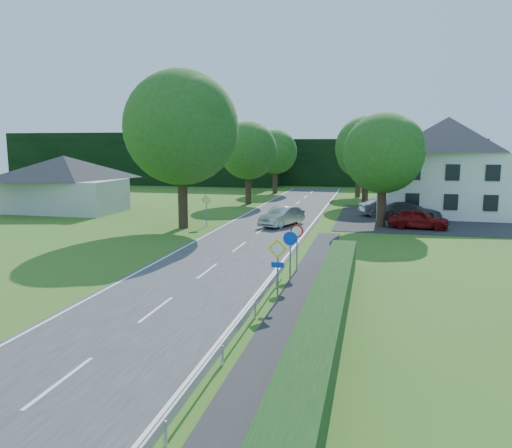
% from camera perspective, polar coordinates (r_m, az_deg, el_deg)
% --- Properties ---
extents(ground, '(160.00, 160.00, 0.00)m').
position_cam_1_polar(ground, '(14.76, -21.46, -16.57)').
color(ground, '#37611B').
rests_on(ground, ground).
extents(road, '(7.00, 80.00, 0.04)m').
position_cam_1_polar(road, '(32.40, -0.99, -1.96)').
color(road, '#333436').
rests_on(road, ground).
extents(footpath, '(1.50, 44.00, 0.04)m').
position_cam_1_polar(footpath, '(14.54, 0.42, -16.23)').
color(footpath, '#272729').
rests_on(footpath, ground).
extents(parking_pad, '(14.00, 16.00, 0.04)m').
position_cam_1_polar(parking_pad, '(44.44, 18.52, 0.59)').
color(parking_pad, '#272729').
rests_on(parking_pad, ground).
extents(line_edge_left, '(0.12, 80.00, 0.01)m').
position_cam_1_polar(line_edge_left, '(33.34, -6.41, -1.66)').
color(line_edge_left, white).
rests_on(line_edge_left, road).
extents(line_edge_right, '(0.12, 80.00, 0.01)m').
position_cam_1_polar(line_edge_right, '(31.77, 4.70, -2.17)').
color(line_edge_right, white).
rests_on(line_edge_right, road).
extents(line_centre, '(0.12, 80.00, 0.01)m').
position_cam_1_polar(line_centre, '(32.40, -0.99, -1.92)').
color(line_centre, white).
rests_on(line_centre, road).
extents(guardrail, '(0.12, 26.00, 0.69)m').
position_cam_1_polar(guardrail, '(12.13, -8.38, -20.07)').
color(guardrail, silver).
rests_on(guardrail, ground).
extents(hedge_right, '(1.20, 30.00, 1.30)m').
position_cam_1_polar(hedge_right, '(12.25, 5.66, -18.10)').
color(hedge_right, black).
rests_on(hedge_right, ground).
extents(tree_main, '(9.40, 9.40, 11.64)m').
position_cam_1_polar(tree_main, '(37.48, -8.49, 8.37)').
color(tree_main, '#254E17').
rests_on(tree_main, ground).
extents(tree_left_far, '(7.00, 7.00, 8.58)m').
position_cam_1_polar(tree_left_far, '(52.45, -0.89, 6.98)').
color(tree_left_far, '#254E17').
rests_on(tree_left_far, ground).
extents(tree_right_far, '(7.40, 7.40, 9.09)m').
position_cam_1_polar(tree_right_far, '(52.84, 12.47, 7.06)').
color(tree_right_far, '#254E17').
rests_on(tree_right_far, ground).
extents(tree_left_back, '(6.60, 6.60, 8.07)m').
position_cam_1_polar(tree_left_back, '(64.06, 2.20, 7.13)').
color(tree_left_back, '#254E17').
rests_on(tree_left_back, ground).
extents(tree_right_back, '(6.20, 6.20, 7.56)m').
position_cam_1_polar(tree_right_back, '(60.89, 11.64, 6.61)').
color(tree_right_back, '#254E17').
rests_on(tree_right_back, ground).
extents(tree_right_mid, '(7.00, 7.00, 8.58)m').
position_cam_1_polar(tree_right_mid, '(38.86, 14.31, 5.95)').
color(tree_right_mid, '#254E17').
rests_on(tree_right_mid, ground).
extents(treeline_left, '(44.00, 6.00, 8.00)m').
position_cam_1_polar(treeline_left, '(81.20, -13.00, 7.30)').
color(treeline_left, black).
rests_on(treeline_left, ground).
extents(treeline_right, '(30.00, 5.00, 7.00)m').
position_cam_1_polar(treeline_right, '(76.86, 13.52, 6.82)').
color(treeline_right, black).
rests_on(treeline_right, ground).
extents(bungalow_left, '(11.00, 6.50, 5.20)m').
position_cam_1_polar(bungalow_left, '(49.55, -21.01, 4.42)').
color(bungalow_left, '#B2B3AE').
rests_on(bungalow_left, ground).
extents(house_white, '(10.60, 8.40, 8.60)m').
position_cam_1_polar(house_white, '(47.24, 20.90, 6.29)').
color(house_white, white).
rests_on(house_white, ground).
extents(streetlight, '(2.03, 0.18, 8.00)m').
position_cam_1_polar(streetlight, '(40.85, 13.67, 6.36)').
color(streetlight, gray).
rests_on(streetlight, ground).
extents(sign_priority_right, '(0.78, 0.09, 2.59)m').
position_cam_1_polar(sign_priority_right, '(19.64, 2.49, -3.98)').
color(sign_priority_right, gray).
rests_on(sign_priority_right, ground).
extents(sign_roundabout, '(0.64, 0.08, 2.37)m').
position_cam_1_polar(sign_roundabout, '(22.55, 3.93, -2.60)').
color(sign_roundabout, gray).
rests_on(sign_roundabout, ground).
extents(sign_speed_limit, '(0.64, 0.11, 2.37)m').
position_cam_1_polar(sign_speed_limit, '(24.46, 4.70, -1.46)').
color(sign_speed_limit, gray).
rests_on(sign_speed_limit, ground).
extents(sign_priority_left, '(0.78, 0.09, 2.44)m').
position_cam_1_polar(sign_priority_left, '(38.14, -5.71, 2.25)').
color(sign_priority_left, gray).
rests_on(sign_priority_left, ground).
extents(moving_car, '(3.10, 4.68, 1.46)m').
position_cam_1_polar(moving_car, '(38.24, 2.98, 0.87)').
color(moving_car, silver).
rests_on(moving_car, road).
extents(motorcycle, '(0.66, 1.77, 0.92)m').
position_cam_1_polar(motorcycle, '(42.87, 2.73, 1.41)').
color(motorcycle, black).
rests_on(motorcycle, road).
extents(parked_car_red, '(4.50, 2.18, 1.48)m').
position_cam_1_polar(parked_car_red, '(38.87, 18.06, 0.58)').
color(parked_car_red, maroon).
rests_on(parked_car_red, parking_pad).
extents(parked_car_silver_a, '(4.85, 2.99, 1.51)m').
position_cam_1_polar(parked_car_silver_a, '(44.99, 14.67, 1.86)').
color(parked_car_silver_a, silver).
rests_on(parked_car_silver_a, parking_pad).
extents(parked_car_grey, '(5.37, 2.93, 1.48)m').
position_cam_1_polar(parked_car_grey, '(43.26, 17.19, 1.45)').
color(parked_car_grey, '#49484D').
rests_on(parked_car_grey, parking_pad).
extents(parked_car_silver_b, '(5.61, 3.57, 1.44)m').
position_cam_1_polar(parked_car_silver_b, '(45.54, 20.87, 1.60)').
color(parked_car_silver_b, silver).
rests_on(parked_car_silver_b, parking_pad).
extents(parasol, '(2.86, 2.89, 1.98)m').
position_cam_1_polar(parasol, '(45.97, 19.63, 2.07)').
color(parasol, '#B1330E').
rests_on(parasol, parking_pad).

